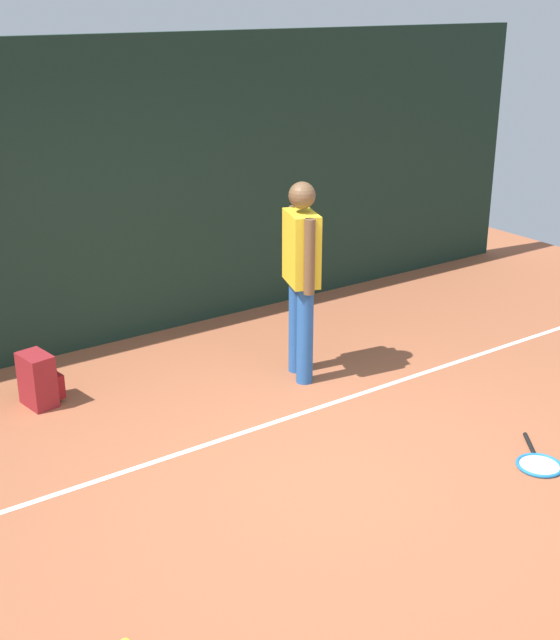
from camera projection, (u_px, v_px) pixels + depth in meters
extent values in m
plane|color=#9E5638|center=(313.00, 471.00, 5.87)|extent=(12.00, 12.00, 0.00)
cube|color=#192D23|center=(116.00, 195.00, 7.66)|extent=(10.00, 0.10, 2.78)
cube|color=white|center=(254.00, 429.00, 6.43)|extent=(9.00, 0.05, 0.00)
cylinder|color=#2659A5|center=(305.00, 336.00, 7.07)|extent=(0.14, 0.14, 0.85)
cylinder|color=#2659A5|center=(297.00, 325.00, 7.28)|extent=(0.14, 0.14, 0.85)
cube|color=yellow|center=(302.00, 248.00, 6.91)|extent=(0.34, 0.45, 0.60)
sphere|color=brown|center=(302.00, 195.00, 6.75)|extent=(0.22, 0.22, 0.22)
cylinder|color=brown|center=(309.00, 257.00, 6.72)|extent=(0.09, 0.09, 0.62)
cylinder|color=brown|center=(294.00, 242.00, 7.11)|extent=(0.09, 0.09, 0.62)
cylinder|color=black|center=(530.00, 444.00, 6.20)|extent=(0.21, 0.26, 0.03)
torus|color=#1E72BF|center=(539.00, 465.00, 5.92)|extent=(0.45, 0.45, 0.02)
cylinder|color=#B2B2B2|center=(539.00, 465.00, 5.92)|extent=(0.39, 0.39, 0.00)
cube|color=maroon|center=(37.00, 380.00, 6.74)|extent=(0.24, 0.33, 0.44)
cube|color=maroon|center=(54.00, 384.00, 6.86)|extent=(0.11, 0.23, 0.20)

